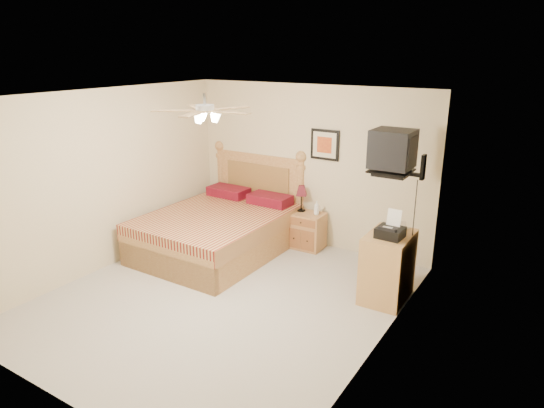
{
  "coord_description": "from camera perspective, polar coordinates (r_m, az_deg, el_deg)",
  "views": [
    {
      "loc": [
        3.42,
        -4.29,
        2.99
      ],
      "look_at": [
        0.17,
        0.9,
        1.03
      ],
      "focal_mm": 32.0,
      "sensor_mm": 36.0,
      "label": 1
    }
  ],
  "objects": [
    {
      "name": "floor",
      "position": [
        6.24,
        -5.78,
        -10.94
      ],
      "size": [
        4.5,
        4.5,
        0.0
      ],
      "primitive_type": "plane",
      "color": "#A7A197",
      "rests_on": "ground"
    },
    {
      "name": "ceiling",
      "position": [
        5.5,
        -6.6,
        12.54
      ],
      "size": [
        4.0,
        4.5,
        0.04
      ],
      "primitive_type": "cube",
      "color": "white",
      "rests_on": "ground"
    },
    {
      "name": "wall_back",
      "position": [
        7.58,
        4.38,
        4.44
      ],
      "size": [
        4.0,
        0.04,
        2.5
      ],
      "primitive_type": "cube",
      "color": "beige",
      "rests_on": "ground"
    },
    {
      "name": "wall_front",
      "position": [
        4.34,
        -24.91,
        -7.64
      ],
      "size": [
        4.0,
        0.04,
        2.5
      ],
      "primitive_type": "cube",
      "color": "beige",
      "rests_on": "ground"
    },
    {
      "name": "wall_left",
      "position": [
        7.12,
        -18.97,
        2.65
      ],
      "size": [
        0.04,
        4.5,
        2.5
      ],
      "primitive_type": "cube",
      "color": "beige",
      "rests_on": "ground"
    },
    {
      "name": "wall_right",
      "position": [
        4.84,
        12.89,
        -3.79
      ],
      "size": [
        0.04,
        4.5,
        2.5
      ],
      "primitive_type": "cube",
      "color": "beige",
      "rests_on": "ground"
    },
    {
      "name": "bed",
      "position": [
        7.31,
        -6.57,
        -0.26
      ],
      "size": [
        1.77,
        2.31,
        1.48
      ],
      "primitive_type": null,
      "rotation": [
        0.0,
        0.0,
        -0.01
      ],
      "color": "#9D5F34",
      "rests_on": "ground"
    },
    {
      "name": "nightstand",
      "position": [
        7.6,
        4.1,
        -3.12
      ],
      "size": [
        0.54,
        0.41,
        0.57
      ],
      "primitive_type": "cube",
      "rotation": [
        0.0,
        0.0,
        0.03
      ],
      "color": "#B3784E",
      "rests_on": "ground"
    },
    {
      "name": "table_lamp",
      "position": [
        7.56,
        3.48,
        0.68
      ],
      "size": [
        0.29,
        0.29,
        0.41
      ],
      "primitive_type": null,
      "rotation": [
        0.0,
        0.0,
        -0.38
      ],
      "color": "#57131E",
      "rests_on": "nightstand"
    },
    {
      "name": "lotion_bottle",
      "position": [
        7.43,
        5.27,
        -0.46
      ],
      "size": [
        0.1,
        0.1,
        0.22
      ],
      "primitive_type": "imported",
      "rotation": [
        0.0,
        0.0,
        0.3
      ],
      "color": "white",
      "rests_on": "nightstand"
    },
    {
      "name": "framed_picture",
      "position": [
        7.36,
        6.24,
        6.94
      ],
      "size": [
        0.46,
        0.04,
        0.46
      ],
      "primitive_type": "cube",
      "color": "black",
      "rests_on": "wall_back"
    },
    {
      "name": "dresser",
      "position": [
        6.19,
        13.43,
        -7.2
      ],
      "size": [
        0.52,
        0.74,
        0.86
      ],
      "primitive_type": "cube",
      "rotation": [
        0.0,
        0.0,
        0.02
      ],
      "color": "tan",
      "rests_on": "ground"
    },
    {
      "name": "fax_machine",
      "position": [
        5.88,
        13.8,
        -2.37
      ],
      "size": [
        0.32,
        0.33,
        0.32
      ],
      "primitive_type": null,
      "rotation": [
        0.0,
        0.0,
        -0.04
      ],
      "color": "black",
      "rests_on": "dresser"
    },
    {
      "name": "magazine_lower",
      "position": [
        6.26,
        13.8,
        -2.58
      ],
      "size": [
        0.27,
        0.31,
        0.02
      ],
      "primitive_type": "imported",
      "rotation": [
        0.0,
        0.0,
        -0.36
      ],
      "color": "#B5A692",
      "rests_on": "dresser"
    },
    {
      "name": "magazine_upper",
      "position": [
        6.26,
        13.81,
        -2.35
      ],
      "size": [
        0.26,
        0.3,
        0.02
      ],
      "primitive_type": "imported",
      "rotation": [
        0.0,
        0.0,
        0.31
      ],
      "color": "tan",
      "rests_on": "magazine_lower"
    },
    {
      "name": "wall_tv",
      "position": [
        5.99,
        15.35,
        5.76
      ],
      "size": [
        0.56,
        0.46,
        0.58
      ],
      "primitive_type": null,
      "color": "black",
      "rests_on": "wall_right"
    },
    {
      "name": "ceiling_fan",
      "position": [
        5.36,
        -7.9,
        10.85
      ],
      "size": [
        1.14,
        1.14,
        0.28
      ],
      "primitive_type": null,
      "color": "silver",
      "rests_on": "ceiling"
    }
  ]
}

